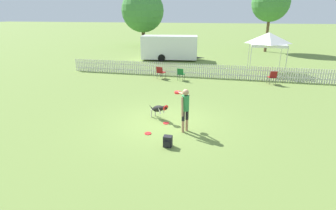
% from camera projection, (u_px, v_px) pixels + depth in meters
% --- Properties ---
extents(ground_plane, '(240.00, 240.00, 0.00)m').
position_uv_depth(ground_plane, '(165.00, 123.00, 10.84)').
color(ground_plane, olive).
extents(handler_person, '(0.74, 1.06, 1.69)m').
position_uv_depth(handler_person, '(185.00, 105.00, 9.80)').
color(handler_person, tan).
rests_on(handler_person, ground_plane).
extents(leaping_dog, '(1.10, 0.88, 0.77)m').
position_uv_depth(leaping_dog, '(158.00, 109.00, 11.15)').
color(leaping_dog, black).
rests_on(leaping_dog, ground_plane).
extents(frisbee_near_handler, '(0.25, 0.25, 0.02)m').
position_uv_depth(frisbee_near_handler, '(148.00, 133.00, 9.91)').
color(frisbee_near_handler, red).
rests_on(frisbee_near_handler, ground_plane).
extents(frisbee_near_dog, '(0.25, 0.25, 0.02)m').
position_uv_depth(frisbee_near_dog, '(166.00, 123.00, 10.84)').
color(frisbee_near_dog, red).
rests_on(frisbee_near_dog, ground_plane).
extents(backpack_on_grass, '(0.29, 0.28, 0.38)m').
position_uv_depth(backpack_on_grass, '(168.00, 141.00, 8.91)').
color(backpack_on_grass, black).
rests_on(backpack_on_grass, ground_plane).
extents(picket_fence, '(18.88, 0.04, 0.94)m').
position_uv_depth(picket_fence, '(194.00, 70.00, 18.65)').
color(picket_fence, silver).
rests_on(picket_fence, ground_plane).
extents(folding_chair_blue_left, '(0.65, 0.66, 0.86)m').
position_uv_depth(folding_chair_blue_left, '(161.00, 72.00, 18.08)').
color(folding_chair_blue_left, '#333338').
rests_on(folding_chair_blue_left, ground_plane).
extents(folding_chair_center, '(0.50, 0.52, 0.83)m').
position_uv_depth(folding_chair_center, '(181.00, 73.00, 17.62)').
color(folding_chair_center, '#333338').
rests_on(folding_chair_center, ground_plane).
extents(folding_chair_green_right, '(0.55, 0.57, 0.88)m').
position_uv_depth(folding_chair_green_right, '(273.00, 76.00, 16.63)').
color(folding_chair_green_right, '#333338').
rests_on(folding_chair_green_right, ground_plane).
extents(canopy_tent_main, '(2.49, 2.49, 2.99)m').
position_uv_depth(canopy_tent_main, '(268.00, 39.00, 19.42)').
color(canopy_tent_main, '#B2B2B2').
rests_on(canopy_tent_main, ground_plane).
extents(equipment_trailer, '(6.17, 2.76, 2.30)m').
position_uv_depth(equipment_trailer, '(170.00, 47.00, 25.26)').
color(equipment_trailer, white).
rests_on(equipment_trailer, ground_plane).
extents(tree_left_grove, '(4.20, 4.20, 7.57)m').
position_uv_depth(tree_left_grove, '(271.00, 3.00, 29.38)').
color(tree_left_grove, brown).
rests_on(tree_left_grove, ground_plane).
extents(tree_right_grove, '(5.65, 5.65, 7.47)m').
position_uv_depth(tree_right_grove, '(143.00, 11.00, 35.01)').
color(tree_right_grove, '#4C3823').
rests_on(tree_right_grove, ground_plane).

